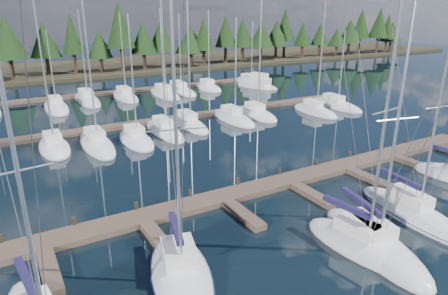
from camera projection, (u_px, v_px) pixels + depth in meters
ground at (214, 142)px, 41.55m from camera, size 260.00×260.00×0.00m
far_shore at (87, 68)px, 90.44m from camera, size 220.00×30.00×0.60m
main_dock at (292, 183)px, 31.16m from camera, size 44.00×6.13×0.90m
back_docks at (149, 103)px, 57.48m from camera, size 50.00×21.80×0.40m
front_sailboat_1 at (181, 273)px, 20.45m from camera, size 5.01×8.22×14.70m
front_sailboat_2 at (361, 245)px, 22.84m from camera, size 3.55×7.73×15.06m
front_sailboat_3 at (373, 243)px, 23.05m from camera, size 4.64×9.34×14.25m
front_sailboat_4 at (412, 213)px, 26.41m from camera, size 3.45×9.49×13.81m
back_sailboat_rows at (161, 109)px, 53.96m from camera, size 46.48×31.99×16.36m
motor_yacht_right at (257, 85)px, 69.75m from camera, size 5.42×8.81×4.17m
tree_line at (88, 39)px, 79.56m from camera, size 184.39×11.36×14.17m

